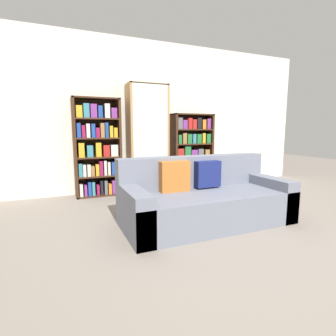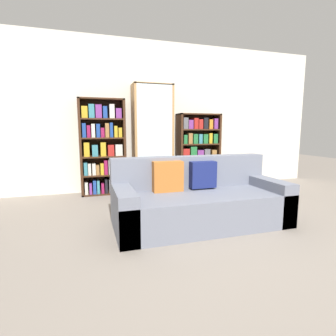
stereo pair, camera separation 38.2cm
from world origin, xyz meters
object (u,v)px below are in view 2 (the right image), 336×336
couch (199,201)px  bookshelf_right (198,152)px  wine_bottle (198,193)px  display_cabinet (152,139)px  bookshelf_left (103,148)px

couch → bookshelf_right: (0.79, 1.85, 0.42)m
wine_bottle → bookshelf_right: bearing=67.3°
couch → bookshelf_right: size_ratio=1.42×
couch → display_cabinet: 1.95m
bookshelf_right → bookshelf_left: bearing=180.0°
bookshelf_right → wine_bottle: (-0.42, -1.01, -0.54)m
couch → display_cabinet: bearing=93.4°
couch → display_cabinet: display_cabinet is taller
bookshelf_right → display_cabinet: bearing=-179.0°
couch → bookshelf_right: bookshelf_right is taller
display_cabinet → wine_bottle: 1.36m
couch → bookshelf_left: (-0.99, 1.85, 0.52)m
couch → bookshelf_right: 2.05m
display_cabinet → wine_bottle: size_ratio=5.23×
couch → wine_bottle: bearing=66.4°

